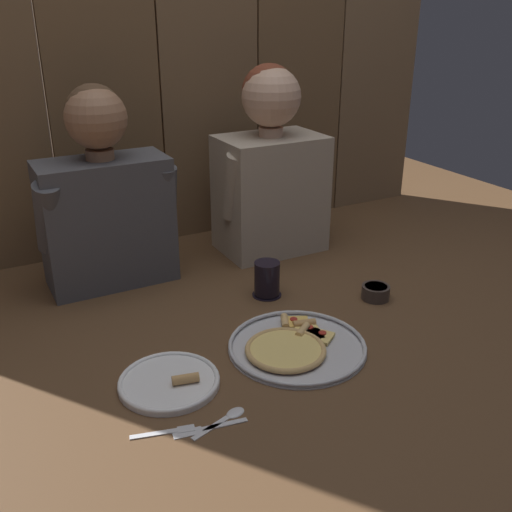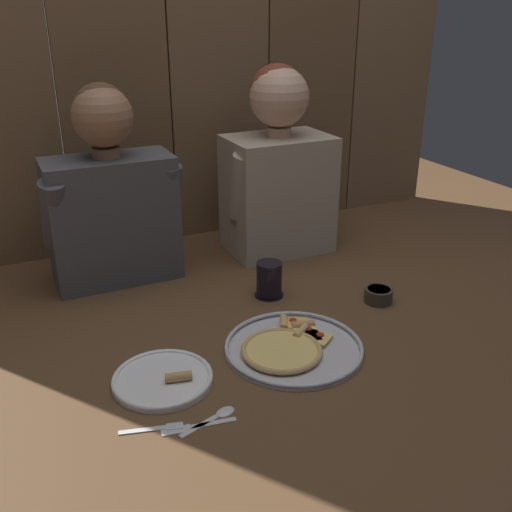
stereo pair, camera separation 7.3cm
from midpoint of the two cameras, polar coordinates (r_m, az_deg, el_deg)
ground_plane at (r=1.54m, az=0.24°, el=-7.54°), size 3.20×3.20×0.00m
pizza_tray at (r=1.46m, az=2.32°, el=-8.79°), size 0.35×0.35×0.03m
dinner_plate at (r=1.36m, az=-10.03°, el=-12.02°), size 0.23×0.23×0.03m
drinking_glass at (r=1.70m, az=-0.15°, el=-2.31°), size 0.09×0.09×0.11m
dipping_bowl at (r=1.72m, az=10.44°, el=-3.44°), size 0.08×0.08×0.04m
table_fork at (r=1.24m, az=-10.55°, el=-16.57°), size 0.13×0.05×0.01m
table_knife at (r=1.24m, az=-6.31°, el=-16.36°), size 0.16×0.04×0.01m
table_spoon at (r=1.26m, az=-4.54°, el=-15.40°), size 0.14×0.06×0.01m
diner_left at (r=1.78m, az=-15.75°, el=5.61°), size 0.41×0.20×0.59m
diner_right at (r=1.96m, az=0.37°, el=8.61°), size 0.38×0.23×0.62m
wooden_backdrop_wall at (r=2.03m, az=-10.96°, el=21.35°), size 2.19×0.03×1.46m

